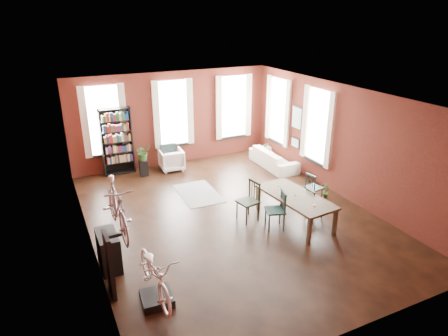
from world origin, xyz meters
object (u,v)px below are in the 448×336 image
plant_stand (144,168)px  bicycle_floor (154,253)px  white_armchair (171,159)px  bookshelf (117,142)px  console_table (109,251)px  dining_chair_a (275,210)px  bike_trainer (157,299)px  cream_sofa (274,156)px  dining_chair_d (314,187)px  dining_chair_b (248,201)px  dining_table (295,209)px  dining_chair_c (314,203)px

plant_stand → bicycle_floor: bearing=-102.6°
plant_stand → white_armchair: bearing=6.2°
bookshelf → console_table: size_ratio=2.75×
dining_chair_a → bike_trainer: (-3.44, -1.40, -0.41)m
dining_chair_a → bookshelf: bookshelf is taller
cream_sofa → bicycle_floor: bearing=131.3°
dining_chair_d → white_armchair: 4.96m
dining_chair_d → bicycle_floor: (-5.22, -2.17, 0.62)m
bike_trainer → console_table: 1.64m
dining_chair_b → bicycle_floor: size_ratio=0.59×
bike_trainer → console_table: bearing=111.0°
white_armchair → bike_trainer: size_ratio=1.37×
bike_trainer → dining_chair_d: bearing=22.8°
dining_chair_a → cream_sofa: (2.22, 3.60, -0.09)m
dining_chair_b → cream_sofa: (2.62, 2.94, -0.12)m
dining_chair_b → dining_table: bearing=48.9°
bookshelf → console_table: bearing=-103.8°
cream_sofa → bicycle_floor: (-5.64, -4.96, 0.64)m
dining_chair_b → bike_trainer: size_ratio=1.84×
dining_chair_a → plant_stand: 5.18m
dining_table → bike_trainer: size_ratio=3.79×
bike_trainer → plant_stand: (1.38, 6.15, 0.18)m
dining_table → console_table: console_table is taller
bookshelf → bike_trainer: bookshelf is taller
dining_table → bookshelf: bearing=117.0°
dining_chair_a → plant_stand: dining_chair_a is taller
white_armchair → dining_chair_a: bearing=106.1°
dining_chair_b → bicycle_floor: bearing=-67.1°
bike_trainer → dining_chair_a: bearing=22.2°
bookshelf → white_armchair: 1.87m
dining_chair_a → dining_chair_c: size_ratio=1.23×
white_armchair → cream_sofa: cream_sofa is taller
dining_chair_b → white_armchair: dining_chair_b is taller
dining_chair_d → plant_stand: dining_chair_d is taller
white_armchair → bike_trainer: white_armchair is taller
bike_trainer → console_table: size_ratio=0.71×
dining_chair_b → white_armchair: (-0.66, 4.20, -0.13)m
bookshelf → bike_trainer: (-0.70, -6.70, -1.02)m
dining_chair_b → white_armchair: size_ratio=1.34×
dining_chair_b → dining_chair_a: bearing=20.5°
white_armchair → bicycle_floor: bicycle_floor is taller
dining_chair_c → dining_chair_d: 0.95m
dining_table → plant_stand: size_ratio=4.08×
dining_table → dining_chair_d: bearing=26.8°
dining_chair_d → bookshelf: size_ratio=0.39×
plant_stand → bookshelf: bearing=140.9°
bike_trainer → bookshelf: bearing=84.0°
dining_chair_c → bicycle_floor: 4.91m
bookshelf → bicycle_floor: 6.70m
dining_chair_a → bicycle_floor: size_ratio=0.56×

